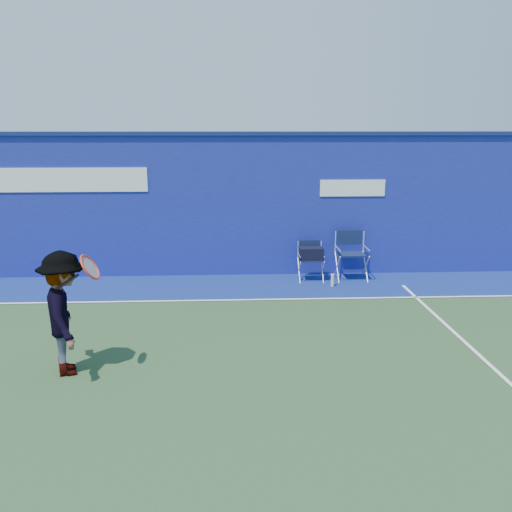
{
  "coord_description": "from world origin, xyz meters",
  "views": [
    {
      "loc": [
        0.98,
        -6.49,
        3.18
      ],
      "look_at": [
        1.42,
        2.6,
        1.0
      ],
      "focal_mm": 38.0,
      "sensor_mm": 36.0,
      "label": 1
    }
  ],
  "objects_px": {
    "water_bottle": "(332,280)",
    "tennis_player": "(65,313)",
    "directors_chair_right": "(351,265)",
    "directors_chair_left": "(311,265)"
  },
  "relations": [
    {
      "from": "directors_chair_left",
      "to": "directors_chair_right",
      "type": "relative_size",
      "value": 0.81
    },
    {
      "from": "water_bottle",
      "to": "tennis_player",
      "type": "xyz_separation_m",
      "value": [
        -4.23,
        -3.75,
        0.69
      ]
    },
    {
      "from": "water_bottle",
      "to": "tennis_player",
      "type": "bearing_deg",
      "value": -138.42
    },
    {
      "from": "directors_chair_right",
      "to": "water_bottle",
      "type": "xyz_separation_m",
      "value": [
        -0.49,
        -0.53,
        -0.19
      ]
    },
    {
      "from": "directors_chair_right",
      "to": "tennis_player",
      "type": "relative_size",
      "value": 0.62
    },
    {
      "from": "directors_chair_right",
      "to": "water_bottle",
      "type": "relative_size",
      "value": 3.88
    },
    {
      "from": "directors_chair_right",
      "to": "tennis_player",
      "type": "xyz_separation_m",
      "value": [
        -4.72,
        -4.28,
        0.5
      ]
    },
    {
      "from": "directors_chair_left",
      "to": "water_bottle",
      "type": "bearing_deg",
      "value": -51.12
    },
    {
      "from": "directors_chair_right",
      "to": "directors_chair_left",
      "type": "bearing_deg",
      "value": -176.62
    },
    {
      "from": "directors_chair_left",
      "to": "directors_chair_right",
      "type": "xyz_separation_m",
      "value": [
        0.87,
        0.05,
        -0.03
      ]
    }
  ]
}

